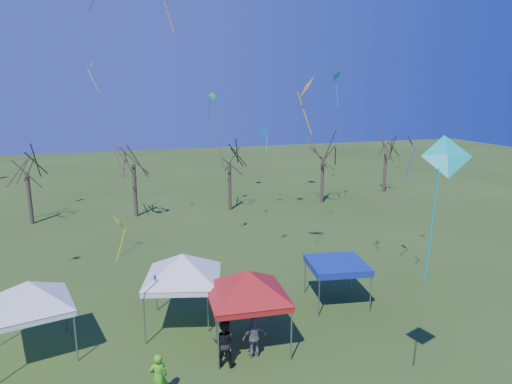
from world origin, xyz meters
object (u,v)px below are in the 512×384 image
Objects in this scene: tree_2 at (132,145)px; tent_red at (247,276)px; tree_5 at (387,140)px; person_dark at (224,342)px; tent_white_west at (28,286)px; tent_blue at (337,265)px; tent_white_mid at (182,259)px; tree_4 at (323,141)px; tree_1 at (25,154)px; person_green at (158,377)px; person_grey at (254,337)px; tree_3 at (229,144)px.

tree_2 is 1.80× the size of tent_red.
person_dark is at bearing -133.06° from tree_5.
tent_blue is at bearing 2.23° from tent_white_west.
tent_white_mid is 1.40× the size of tent_blue.
tree_4 reaches higher than tent_red.
tree_1 reaches higher than tent_red.
person_dark is at bearing -153.16° from person_green.
tree_1 is at bearing -177.65° from tree_5.
tent_white_mid is 4.85m from person_grey.
tree_5 is 4.16× the size of person_grey.
tree_1 is 2.33× the size of tent_blue.
tree_2 is 26.15m from tree_5.
tent_white_west is 1.30× the size of tent_blue.
tree_2 reaches higher than tree_1.
tree_2 is at bearing -176.30° from tree_5.
tent_white_west is at bearing -23.60° from person_grey.
tree_5 reaches higher than person_dark.
tree_5 is at bearing -133.97° from person_green.
tent_blue is at bearing 0.22° from tent_white_mid.
tent_white_mid is at bearing -179.78° from tent_blue.
tent_red reaches higher than person_dark.
person_green is (-9.61, -4.98, -1.17)m from tent_blue.
person_grey is 0.92× the size of person_dark.
tent_blue is 1.80× the size of person_grey.
tree_5 is 38.25m from person_green.
tree_1 is 1.01× the size of tree_5.
tent_blue is (7.92, 0.03, -1.28)m from tent_white_mid.
person_grey is 1.33m from person_dark.
tent_white_west is 9.47m from person_grey.
tree_2 is at bearing 93.08° from tent_white_mid.
tree_5 is (34.49, 1.42, -0.06)m from tree_1.
tent_red is 2.56× the size of person_green.
person_grey is at bearing -131.61° from tree_5.
tent_white_west is 14.33m from tent_blue.
tree_5 is 2.31× the size of tent_blue.
person_grey is at bearing -143.60° from person_dark.
tree_2 is (8.40, -0.27, 0.50)m from tree_1.
tree_5 is at bearing -102.75° from person_dark.
person_green is (-2.74, -1.34, -0.09)m from person_dark.
tree_5 is at bearing 35.71° from tent_white_west.
tree_4 reaches higher than person_dark.
tent_white_west is at bearing -175.29° from tent_white_mid.
tent_blue is 1.83× the size of person_green.
tree_3 is at bearing -74.55° from person_dark.
tent_white_west reaches higher than person_green.
tree_5 is 1.64× the size of tent_red.
tree_5 reaches higher than person_grey.
tree_5 is 3.81× the size of person_dark.
tree_3 is 2.44× the size of tent_blue.
tent_white_west is 6.39m from tent_white_mid.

